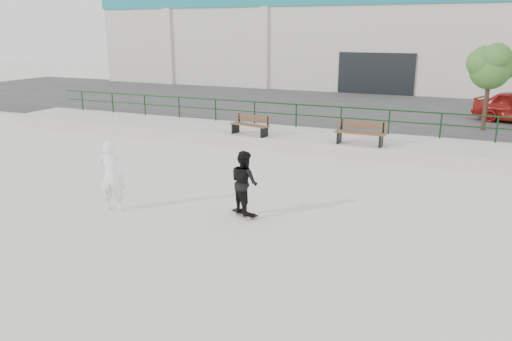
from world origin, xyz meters
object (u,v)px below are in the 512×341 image
at_px(bench_left, 251,125).
at_px(standing_skater, 244,182).
at_px(skateboard, 245,213).
at_px(tree, 491,65).
at_px(seated_skater, 111,176).
at_px(bench_right, 361,133).

distance_m(bench_left, standing_skater, 7.94).
bearing_deg(standing_skater, skateboard, 78.54).
bearing_deg(tree, bench_left, -150.94).
relative_size(skateboard, seated_skater, 0.42).
bearing_deg(bench_right, bench_left, -178.02).
height_order(tree, skateboard, tree).
height_order(skateboard, seated_skater, seated_skater).
relative_size(bench_right, seated_skater, 1.00).
distance_m(bench_left, bench_right, 4.49).
distance_m(bench_right, seated_skater, 9.59).
bearing_deg(bench_left, skateboard, -55.11).
height_order(tree, standing_skater, tree).
height_order(bench_left, standing_skater, standing_skater).
bearing_deg(bench_left, standing_skater, -55.11).
xyz_separation_m(bench_right, tree, (4.26, 4.86, 2.30)).
relative_size(bench_left, skateboard, 2.25).
relative_size(bench_right, standing_skater, 1.16).
distance_m(skateboard, seated_skater, 3.63).
bearing_deg(bench_left, seated_skater, -80.04).
height_order(bench_left, seated_skater, seated_skater).
xyz_separation_m(bench_left, tree, (8.76, 4.87, 2.33)).
bearing_deg(skateboard, standing_skater, 64.82).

